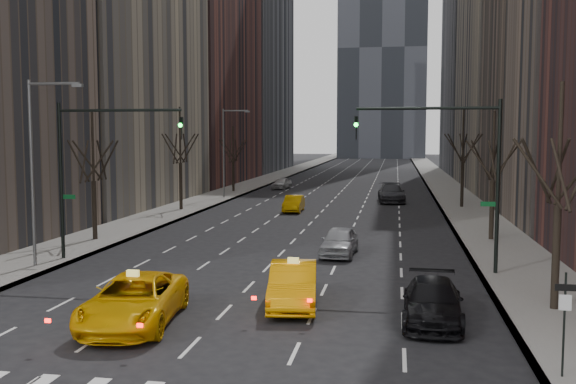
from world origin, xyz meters
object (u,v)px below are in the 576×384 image
at_px(silver_sedan_ahead, 339,241).
at_px(taxi_sedan, 293,285).
at_px(taxi_suv, 134,301).
at_px(parked_suv_black, 432,302).

bearing_deg(silver_sedan_ahead, taxi_sedan, -91.66).
height_order(taxi_suv, silver_sedan_ahead, taxi_suv).
height_order(taxi_sedan, parked_suv_black, taxi_sedan).
relative_size(taxi_suv, silver_sedan_ahead, 1.36).
relative_size(taxi_sedan, silver_sedan_ahead, 1.12).
xyz_separation_m(taxi_suv, taxi_sedan, (5.03, 3.29, -0.01)).
distance_m(taxi_suv, taxi_sedan, 6.01).
bearing_deg(parked_suv_black, silver_sedan_ahead, 112.00).
bearing_deg(taxi_sedan, parked_suv_black, -21.10).
height_order(silver_sedan_ahead, parked_suv_black, silver_sedan_ahead).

